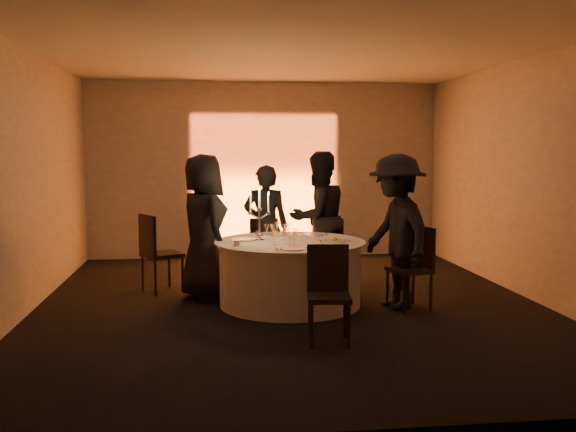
{
  "coord_description": "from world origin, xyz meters",
  "views": [
    {
      "loc": [
        -0.95,
        -7.5,
        1.87
      ],
      "look_at": [
        0.0,
        0.2,
        1.05
      ],
      "focal_mm": 40.0,
      "sensor_mm": 36.0,
      "label": 1
    }
  ],
  "objects": [
    {
      "name": "chair_back_left",
      "position": [
        -0.19,
        1.4,
        0.51
      ],
      "size": [
        0.44,
        0.44,
        0.9
      ],
      "rotation": [
        0.0,
        0.0,
        3.02
      ],
      "color": "black",
      "rests_on": "floor"
    },
    {
      "name": "wine_glass_a",
      "position": [
        0.03,
        -0.29,
        0.91
      ],
      "size": [
        0.07,
        0.07,
        0.19
      ],
      "color": "silver",
      "rests_on": "banquet_table"
    },
    {
      "name": "wine_glass_c",
      "position": [
        -0.21,
        -0.31,
        0.91
      ],
      "size": [
        0.07,
        0.07,
        0.19
      ],
      "color": "silver",
      "rests_on": "banquet_table"
    },
    {
      "name": "chair_right",
      "position": [
        1.43,
        -0.36,
        0.54
      ],
      "size": [
        0.52,
        0.52,
        0.96
      ],
      "rotation": [
        0.0,
        0.0,
        -1.3
      ],
      "color": "black",
      "rests_on": "floor"
    },
    {
      "name": "tumbler_c",
      "position": [
        -0.36,
        0.31,
        0.82
      ],
      "size": [
        0.07,
        0.07,
        0.09
      ],
      "primitive_type": "cylinder",
      "color": "silver",
      "rests_on": "banquet_table"
    },
    {
      "name": "wine_glass_d",
      "position": [
        -0.21,
        -0.09,
        0.91
      ],
      "size": [
        0.07,
        0.07,
        0.19
      ],
      "color": "silver",
      "rests_on": "banquet_table"
    },
    {
      "name": "guest_back_left",
      "position": [
        -0.2,
        1.02,
        0.83
      ],
      "size": [
        0.67,
        0.5,
        1.65
      ],
      "primitive_type": "imported",
      "rotation": [
        0.0,
        0.0,
        2.95
      ],
      "color": "black",
      "rests_on": "floor"
    },
    {
      "name": "wine_glass_g",
      "position": [
        -0.05,
        0.11,
        0.91
      ],
      "size": [
        0.07,
        0.07,
        0.19
      ],
      "color": "silver",
      "rests_on": "banquet_table"
    },
    {
      "name": "coffee_cup",
      "position": [
        -0.65,
        -0.3,
        0.8
      ],
      "size": [
        0.11,
        0.11,
        0.07
      ],
      "color": "silver",
      "rests_on": "banquet_table"
    },
    {
      "name": "plate_left",
      "position": [
        -0.51,
        0.15,
        0.78
      ],
      "size": [
        0.36,
        0.27,
        0.01
      ],
      "color": "silver",
      "rests_on": "banquet_table"
    },
    {
      "name": "wine_glass_e",
      "position": [
        -0.27,
        0.11,
        0.91
      ],
      "size": [
        0.07,
        0.07,
        0.19
      ],
      "color": "silver",
      "rests_on": "banquet_table"
    },
    {
      "name": "wall_front",
      "position": [
        0.0,
        -3.5,
        1.5
      ],
      "size": [
        7.0,
        0.0,
        7.0
      ],
      "primitive_type": "plane",
      "rotation": [
        -1.57,
        0.0,
        0.0
      ],
      "color": "#A39F97",
      "rests_on": "floor"
    },
    {
      "name": "wine_glass_f",
      "position": [
        0.02,
        0.26,
        0.91
      ],
      "size": [
        0.07,
        0.07,
        0.19
      ],
      "color": "silver",
      "rests_on": "banquet_table"
    },
    {
      "name": "guest_back_right",
      "position": [
        0.54,
        1.11,
        0.92
      ],
      "size": [
        1.1,
        1.01,
        1.83
      ],
      "primitive_type": "imported",
      "rotation": [
        0.0,
        0.0,
        -2.69
      ],
      "color": "black",
      "rests_on": "floor"
    },
    {
      "name": "plate_back_right",
      "position": [
        0.36,
        0.5,
        0.78
      ],
      "size": [
        0.35,
        0.26,
        0.01
      ],
      "color": "silver",
      "rests_on": "banquet_table"
    },
    {
      "name": "tumbler_b",
      "position": [
        -0.03,
        -0.39,
        0.82
      ],
      "size": [
        0.07,
        0.07,
        0.09
      ],
      "primitive_type": "cylinder",
      "color": "silver",
      "rests_on": "banquet_table"
    },
    {
      "name": "wall_back",
      "position": [
        0.0,
        3.5,
        1.5
      ],
      "size": [
        7.0,
        0.0,
        7.0
      ],
      "primitive_type": "plane",
      "rotation": [
        1.57,
        0.0,
        0.0
      ],
      "color": "#A39F97",
      "rests_on": "floor"
    },
    {
      "name": "banquet_table",
      "position": [
        0.0,
        0.0,
        0.38
      ],
      "size": [
        1.8,
        1.8,
        0.77
      ],
      "color": "black",
      "rests_on": "floor"
    },
    {
      "name": "plate_front",
      "position": [
        -0.06,
        -0.64,
        0.78
      ],
      "size": [
        0.36,
        0.27,
        0.01
      ],
      "color": "silver",
      "rests_on": "banquet_table"
    },
    {
      "name": "wine_glass_h",
      "position": [
        -0.12,
        0.33,
        0.91
      ],
      "size": [
        0.07,
        0.07,
        0.19
      ],
      "color": "silver",
      "rests_on": "banquet_table"
    },
    {
      "name": "guest_left",
      "position": [
        -1.03,
        0.45,
        0.9
      ],
      "size": [
        0.88,
        1.04,
        1.8
      ],
      "primitive_type": "imported",
      "rotation": [
        0.0,
        0.0,
        1.98
      ],
      "color": "black",
      "rests_on": "floor"
    },
    {
      "name": "wine_glass_b",
      "position": [
        -0.2,
        0.16,
        0.91
      ],
      "size": [
        0.07,
        0.07,
        0.19
      ],
      "color": "silver",
      "rests_on": "banquet_table"
    },
    {
      "name": "chair_left",
      "position": [
        -1.64,
        0.86,
        0.58
      ],
      "size": [
        0.61,
        0.61,
        1.02
      ],
      "rotation": [
        0.0,
        0.0,
        2.09
      ],
      "color": "black",
      "rests_on": "floor"
    },
    {
      "name": "floor",
      "position": [
        0.0,
        0.0,
        0.0
      ],
      "size": [
        7.0,
        7.0,
        0.0
      ],
      "primitive_type": "plane",
      "color": "black",
      "rests_on": "ground"
    },
    {
      "name": "guest_right",
      "position": [
        1.21,
        -0.29,
        0.9
      ],
      "size": [
        0.93,
        1.29,
        1.81
      ],
      "primitive_type": "imported",
      "rotation": [
        0.0,
        0.0,
        -1.33
      ],
      "color": "black",
      "rests_on": "floor"
    },
    {
      "name": "ceiling",
      "position": [
        0.0,
        0.0,
        3.0
      ],
      "size": [
        7.0,
        7.0,
        0.0
      ],
      "primitive_type": "plane",
      "rotation": [
        3.14,
        0.0,
        0.0
      ],
      "color": "silver",
      "rests_on": "wall_back"
    },
    {
      "name": "chair_front",
      "position": [
        0.19,
        -1.49,
        0.52
      ],
      "size": [
        0.45,
        0.45,
        0.93
      ],
      "rotation": [
        0.0,
        0.0,
        -0.11
      ],
      "color": "black",
      "rests_on": "floor"
    },
    {
      "name": "tumbler_a",
      "position": [
        0.04,
        0.12,
        0.82
      ],
      "size": [
        0.07,
        0.07,
        0.09
      ],
      "primitive_type": "cylinder",
      "color": "silver",
      "rests_on": "banquet_table"
    },
    {
      "name": "wine_glass_i",
      "position": [
        -0.07,
        -0.27,
        0.91
      ],
      "size": [
        0.07,
        0.07,
        0.19
      ],
      "color": "silver",
      "rests_on": "banquet_table"
    },
    {
      "name": "wall_right",
      "position": [
        3.0,
        0.0,
        1.5
      ],
      "size": [
        0.0,
        7.0,
        7.0
      ],
      "primitive_type": "plane",
      "rotation": [
        1.57,
        0.0,
        -1.57
      ],
      "color": "#A39F97",
      "rests_on": "floor"
    },
    {
      "name": "wall_left",
      "position": [
        -3.0,
        0.0,
        1.5
      ],
      "size": [
        0.0,
        7.0,
        7.0
      ],
      "primitive_type": "plane",
      "rotation": [
        1.57,
        0.0,
        1.57
      ],
      "color": "#A39F97",
      "rests_on": "floor"
    },
    {
      "name": "chair_back_right",
      "position": [
        0.74,
        1.49,
        0.47
      ],
      "size": [
        0.49,
        0.5,
        0.85
      ],
      "rotation": [
        0.0,
        0.0,
        -2.71
      ],
      "color": "black",
      "rests_on": "floor"
    },
    {
      "name": "uplighter_fixture",
      "position": [
        0.0,
        3.2,
        0.05
      ],
      "size": [
        0.25,
        0.12,
        0.1
      ],
      "primitive_type": "cube",
      "color": "black",
      "rests_on": "floor"
    },
    {
      "name": "plate_right",
      "position": [
        0.52,
        -0.1,
        0.79
      ],
      "size": [
        0.36,
        0.29,
        0.08
      ],
      "color": "silver",
      "rests_on": "banquet_table"
    },
    {
      "name": "plate_back_left",
      "position": [
        -0.11,
        0.52,
        0.79
      ],
      "size": [
        0.35,
        0.29,
        0.08
      ],
      "color": "silver",
      "rests_on": "banquet_table"
    },
    {
      "name": "candelabra",
      "position": [
        -0.36,
        0.04,
        0.99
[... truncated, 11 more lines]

